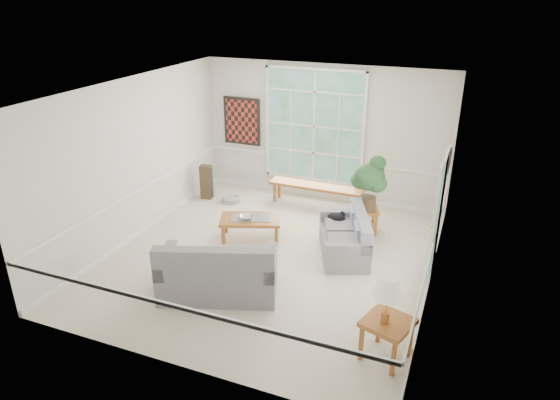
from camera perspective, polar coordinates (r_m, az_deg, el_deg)
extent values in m
cube|color=beige|center=(9.00, -1.07, -6.56)|extent=(5.50, 6.00, 0.01)
cube|color=white|center=(7.94, -1.24, 12.60)|extent=(5.50, 6.00, 0.02)
cube|color=silver|center=(11.04, 4.97, 7.58)|extent=(5.50, 0.02, 3.00)
cube|color=silver|center=(5.97, -12.49, -7.19)|extent=(5.50, 0.02, 3.00)
cube|color=silver|center=(9.70, -16.34, 4.49)|extent=(0.02, 6.00, 3.00)
cube|color=silver|center=(7.78, 17.86, -0.37)|extent=(0.02, 6.00, 3.00)
cube|color=white|center=(11.02, 3.93, 8.40)|extent=(2.30, 0.08, 2.40)
cube|color=white|center=(8.51, 17.60, -1.60)|extent=(0.08, 0.90, 2.10)
cube|color=white|center=(7.89, 17.24, -2.73)|extent=(0.08, 0.26, 1.90)
cube|color=#5B1D18|center=(11.66, -4.39, 8.97)|extent=(0.90, 0.06, 1.10)
cube|color=black|center=(9.40, 18.64, 3.93)|extent=(0.04, 0.26, 0.32)
cube|color=black|center=(9.79, 18.83, 4.64)|extent=(0.04, 0.26, 0.32)
cube|color=slate|center=(8.99, 7.33, -3.85)|extent=(1.26, 1.66, 0.80)
cube|color=slate|center=(7.85, -7.09, -7.46)|extent=(2.00, 1.48, 0.97)
cube|color=#985623|center=(9.55, -3.37, -3.24)|extent=(1.29, 0.99, 0.43)
imported|color=#A1A2A7|center=(9.41, -3.80, -1.95)|extent=(0.45, 0.45, 0.08)
cube|color=#985623|center=(10.95, 4.08, 0.50)|extent=(2.07, 0.43, 0.48)
cube|color=#985623|center=(9.93, 9.63, -2.25)|extent=(0.63, 0.63, 0.50)
cube|color=#985623|center=(6.80, 12.04, -15.30)|extent=(0.72, 0.72, 0.59)
cylinder|color=gray|center=(11.25, -5.57, 0.10)|extent=(0.49, 0.49, 0.12)
cube|color=#402F1B|center=(11.40, -8.42, 2.06)|extent=(0.26, 0.22, 0.78)
ellipsoid|color=black|center=(9.41, 6.48, -1.93)|extent=(0.40, 0.34, 0.16)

